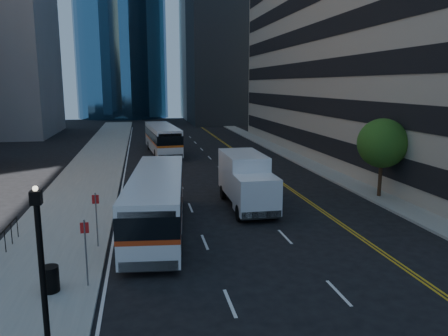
% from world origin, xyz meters
% --- Properties ---
extents(ground, '(160.00, 160.00, 0.00)m').
position_xyz_m(ground, '(0.00, 0.00, 0.00)').
color(ground, black).
rests_on(ground, ground).
extents(sidewalk_west, '(5.00, 90.00, 0.15)m').
position_xyz_m(sidewalk_west, '(-10.50, 25.00, 0.07)').
color(sidewalk_west, gray).
rests_on(sidewalk_west, ground).
extents(sidewalk_east, '(2.00, 90.00, 0.15)m').
position_xyz_m(sidewalk_east, '(9.00, 25.00, 0.07)').
color(sidewalk_east, gray).
rests_on(sidewalk_east, ground).
extents(street_tree, '(3.20, 3.20, 5.10)m').
position_xyz_m(street_tree, '(9.00, 8.00, 3.64)').
color(street_tree, '#332114').
rests_on(street_tree, sidewalk_east).
extents(lamp_post, '(0.28, 0.28, 4.56)m').
position_xyz_m(lamp_post, '(-9.00, -6.00, 2.72)').
color(lamp_post, black).
rests_on(lamp_post, sidewalk_west).
extents(bus_front, '(3.64, 11.65, 2.95)m').
position_xyz_m(bus_front, '(-5.62, 4.07, 1.61)').
color(bus_front, silver).
rests_on(bus_front, ground).
extents(bus_rear, '(3.49, 11.82, 3.00)m').
position_xyz_m(bus_rear, '(-4.07, 29.89, 1.64)').
color(bus_rear, silver).
rests_on(bus_rear, ground).
extents(box_truck, '(2.33, 6.70, 3.21)m').
position_xyz_m(box_truck, '(-0.14, 7.48, 1.69)').
color(box_truck, silver).
rests_on(box_truck, ground).
extents(trash_can, '(0.63, 0.63, 0.93)m').
position_xyz_m(trash_can, '(-9.64, -2.25, 0.62)').
color(trash_can, black).
rests_on(trash_can, sidewalk_west).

